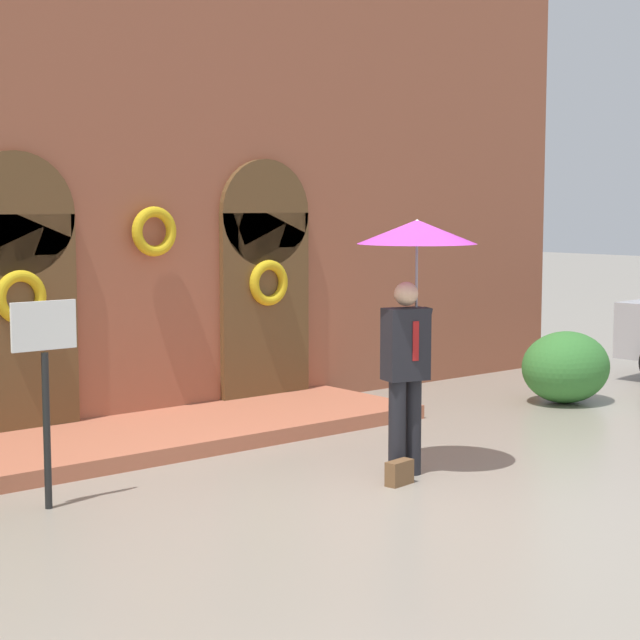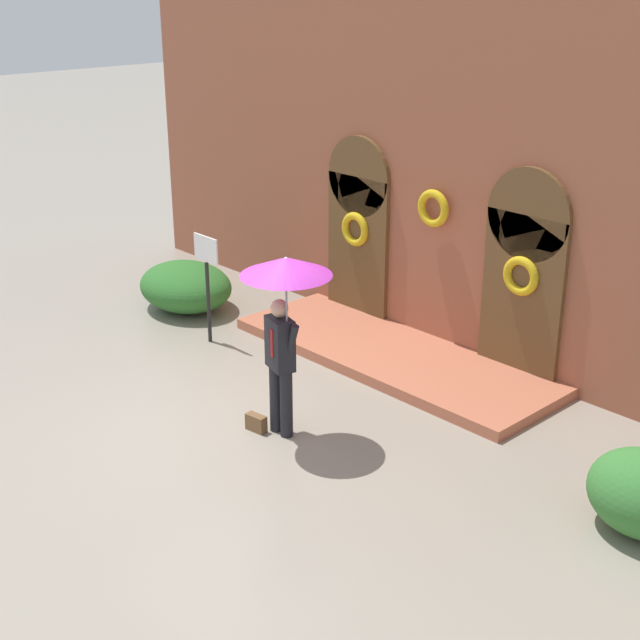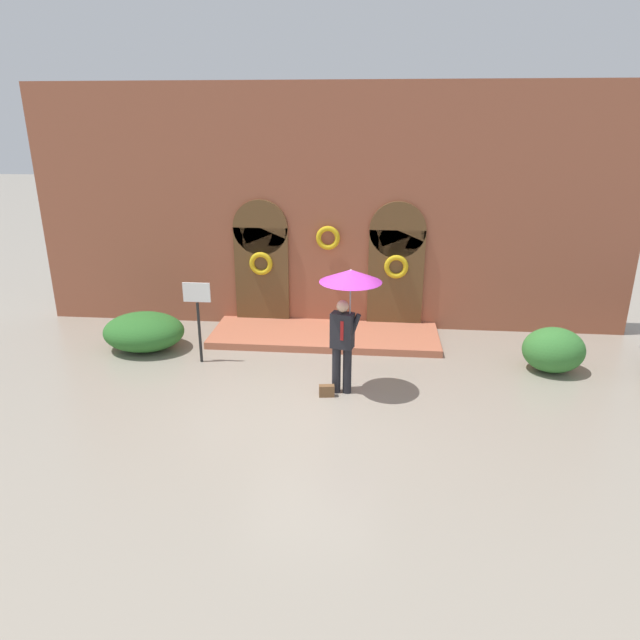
{
  "view_description": "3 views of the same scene",
  "coord_description": "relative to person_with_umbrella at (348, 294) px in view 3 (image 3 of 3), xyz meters",
  "views": [
    {
      "loc": [
        -6.24,
        -6.54,
        2.49
      ],
      "look_at": [
        0.42,
        1.45,
        1.37
      ],
      "focal_mm": 60.0,
      "sensor_mm": 36.0,
      "label": 1
    },
    {
      "loc": [
        8.15,
        -6.07,
        5.5
      ],
      "look_at": [
        0.28,
        1.31,
        1.21
      ],
      "focal_mm": 50.0,
      "sensor_mm": 36.0,
      "label": 2
    },
    {
      "loc": [
        1.07,
        -9.18,
        4.86
      ],
      "look_at": [
        0.03,
        1.59,
        0.98
      ],
      "focal_mm": 32.0,
      "sensor_mm": 36.0,
      "label": 3
    }
  ],
  "objects": [
    {
      "name": "sign_post",
      "position": [
        -3.11,
        1.11,
        -0.75
      ],
      "size": [
        0.56,
        0.06,
        1.72
      ],
      "color": "black",
      "rests_on": "ground"
    },
    {
      "name": "shrub_right",
      "position": [
        4.06,
        1.35,
        -1.46
      ],
      "size": [
        1.22,
        1.02,
        0.91
      ],
      "primitive_type": "ellipsoid",
      "color": "#387A33",
      "rests_on": "ground"
    },
    {
      "name": "shrub_left",
      "position": [
        -4.55,
        1.68,
        -1.51
      ],
      "size": [
        1.77,
        1.44,
        0.81
      ],
      "primitive_type": "ellipsoid",
      "color": "#2D6B28",
      "rests_on": "ground"
    },
    {
      "name": "person_with_umbrella",
      "position": [
        0.0,
        0.0,
        0.0
      ],
      "size": [
        1.1,
        1.1,
        2.36
      ],
      "color": "black",
      "rests_on": "ground"
    },
    {
      "name": "building_facade",
      "position": [
        -0.65,
        3.77,
        0.76
      ],
      "size": [
        14.0,
        2.3,
        5.6
      ],
      "color": "#9E563D",
      "rests_on": "ground"
    },
    {
      "name": "handbag",
      "position": [
        -0.36,
        -0.2,
        -1.8
      ],
      "size": [
        0.29,
        0.16,
        0.22
      ],
      "primitive_type": "cube",
      "rotation": [
        0.0,
        0.0,
        0.15
      ],
      "color": "brown",
      "rests_on": "ground"
    },
    {
      "name": "ground_plane",
      "position": [
        -0.65,
        -0.38,
        -1.91
      ],
      "size": [
        80.0,
        80.0,
        0.0
      ],
      "primitive_type": "plane",
      "color": "gray"
    }
  ]
}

